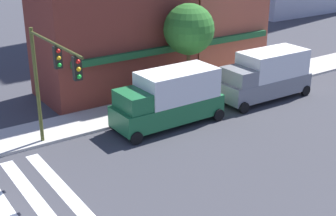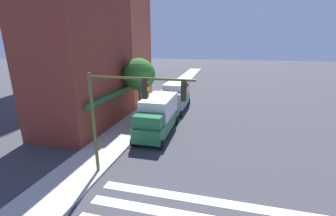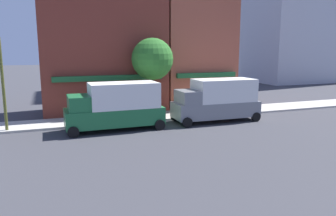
{
  "view_description": "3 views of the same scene",
  "coord_description": "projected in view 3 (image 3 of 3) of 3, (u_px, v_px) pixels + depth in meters",
  "views": [
    {
      "loc": [
        -1.71,
        -14.78,
        10.27
      ],
      "look_at": [
        11.71,
        4.7,
        1.0
      ],
      "focal_mm": 50.0,
      "sensor_mm": 36.0,
      "label": 1
    },
    {
      "loc": [
        -5.1,
        -0.39,
        7.37
      ],
      "look_at": [
        15.37,
        4.7,
        1.2
      ],
      "focal_mm": 24.0,
      "sensor_mm": 36.0,
      "label": 2
    },
    {
      "loc": [
        7.78,
        -15.86,
        5.17
      ],
      "look_at": [
        15.37,
        4.7,
        1.2
      ],
      "focal_mm": 35.0,
      "sensor_mm": 36.0,
      "label": 3
    }
  ],
  "objects": [
    {
      "name": "storefront_row",
      "position": [
        144.0,
        32.0,
        27.69
      ],
      "size": [
        16.23,
        5.3,
        14.21
      ],
      "color": "maroon",
      "rests_on": "ground_plane"
    },
    {
      "name": "box_truck_green",
      "position": [
        116.0,
        106.0,
        20.98
      ],
      "size": [
        6.21,
        2.42,
        3.04
      ],
      "rotation": [
        0.0,
        0.0,
        0.01
      ],
      "color": "#1E6638",
      "rests_on": "ground_plane"
    },
    {
      "name": "box_truck_grey",
      "position": [
        217.0,
        99.0,
        23.48
      ],
      "size": [
        6.24,
        2.42,
        3.04
      ],
      "rotation": [
        0.0,
        0.0,
        -0.02
      ],
      "color": "slate",
      "rests_on": "ground_plane"
    },
    {
      "name": "pedestrian_white_shirt",
      "position": [
        138.0,
        107.0,
        23.49
      ],
      "size": [
        0.32,
        0.32,
        1.77
      ],
      "rotation": [
        0.0,
        0.0,
        2.21
      ],
      "color": "#23232D",
      "rests_on": "sidewalk_left"
    },
    {
      "name": "street_tree",
      "position": [
        152.0,
        59.0,
        24.21
      ],
      "size": [
        3.1,
        3.1,
        5.83
      ],
      "color": "brown",
      "rests_on": "sidewalk_left"
    }
  ]
}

